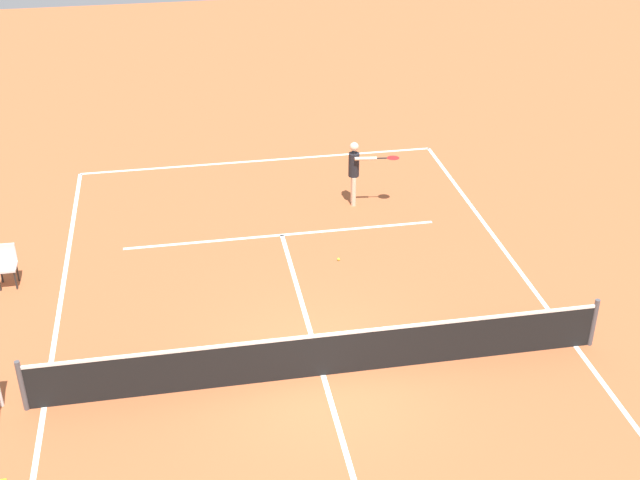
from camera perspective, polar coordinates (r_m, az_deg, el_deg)
The scene contains 6 objects.
ground_plane at distance 16.31m, azimuth 0.21°, elevation -9.10°, with size 60.00×60.00×0.00m, color #AD5933.
court_lines at distance 16.31m, azimuth 0.21°, elevation -9.09°, with size 10.40×20.45×0.01m.
tennis_net at distance 16.01m, azimuth 0.21°, elevation -7.71°, with size 11.00×0.10×1.07m.
player_serving at distance 21.98m, azimuth 2.43°, elevation 4.89°, with size 1.27×0.69×1.75m.
tennis_ball at distance 19.83m, azimuth 1.26°, elevation -1.30°, with size 0.07×0.07×0.07m, color #CCE033.
courtside_chair_mid at distance 19.93m, azimuth -20.41°, elevation -1.49°, with size 0.44×0.46×0.95m.
Camera 1 is at (2.35, 12.55, 10.15)m, focal length 47.41 mm.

